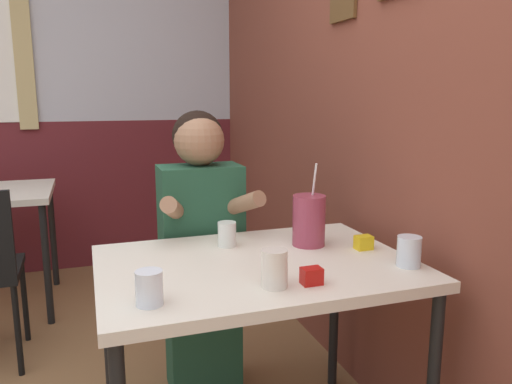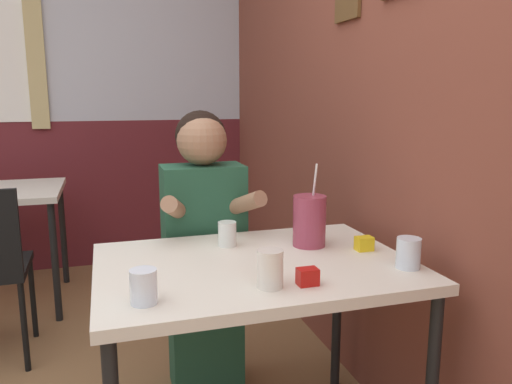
% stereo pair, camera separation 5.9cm
% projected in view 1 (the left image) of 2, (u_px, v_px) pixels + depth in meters
% --- Properties ---
extents(brick_wall_right, '(0.08, 4.60, 2.70)m').
position_uv_depth(brick_wall_right, '(301.00, 83.00, 2.72)').
color(brick_wall_right, brown).
rests_on(brick_wall_right, ground_plane).
extents(back_wall, '(5.76, 0.09, 2.70)m').
position_uv_depth(back_wall, '(39.00, 85.00, 3.51)').
color(back_wall, silver).
rests_on(back_wall, ground_plane).
extents(main_table, '(1.04, 0.74, 0.73)m').
position_uv_depth(main_table, '(256.00, 281.00, 1.68)').
color(main_table, beige).
rests_on(main_table, ground_plane).
extents(person_seated, '(0.42, 0.41, 1.22)m').
position_uv_depth(person_seated, '(201.00, 246.00, 2.13)').
color(person_seated, '#235138').
rests_on(person_seated, ground_plane).
extents(cocktail_pitcher, '(0.12, 0.12, 0.31)m').
position_uv_depth(cocktail_pitcher, '(309.00, 220.00, 1.84)').
color(cocktail_pitcher, '#99384C').
rests_on(cocktail_pitcher, main_table).
extents(glass_near_pitcher, '(0.07, 0.07, 0.09)m').
position_uv_depth(glass_near_pitcher, '(149.00, 288.00, 1.31)').
color(glass_near_pitcher, silver).
rests_on(glass_near_pitcher, main_table).
extents(glass_center, '(0.07, 0.07, 0.09)m').
position_uv_depth(glass_center, '(227.00, 234.00, 1.83)').
color(glass_center, silver).
rests_on(glass_center, main_table).
extents(glass_far_side, '(0.08, 0.08, 0.11)m').
position_uv_depth(glass_far_side, '(275.00, 269.00, 1.43)').
color(glass_far_side, silver).
rests_on(glass_far_side, main_table).
extents(glass_by_brick, '(0.08, 0.08, 0.10)m').
position_uv_depth(glass_by_brick, '(409.00, 251.00, 1.61)').
color(glass_by_brick, silver).
rests_on(glass_by_brick, main_table).
extents(condiment_ketchup, '(0.06, 0.04, 0.05)m').
position_uv_depth(condiment_ketchup, '(312.00, 276.00, 1.46)').
color(condiment_ketchup, '#B7140F').
rests_on(condiment_ketchup, main_table).
extents(condiment_mustard, '(0.06, 0.04, 0.05)m').
position_uv_depth(condiment_mustard, '(364.00, 243.00, 1.80)').
color(condiment_mustard, yellow).
rests_on(condiment_mustard, main_table).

